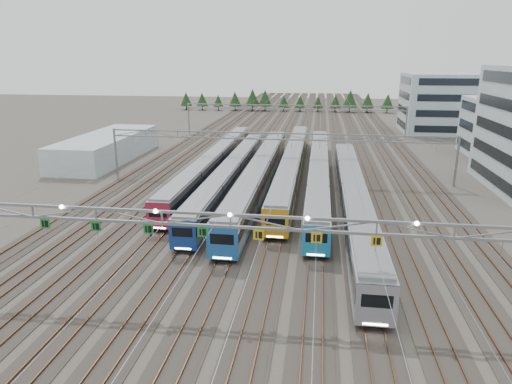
# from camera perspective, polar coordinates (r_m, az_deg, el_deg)

# --- Properties ---
(ground) EXTENTS (400.00, 400.00, 0.00)m
(ground) POSITION_cam_1_polar(r_m,az_deg,el_deg) (39.00, -3.03, -13.74)
(ground) COLOR #47423A
(ground) RESTS_ON ground
(track_bed) EXTENTS (54.00, 260.00, 5.42)m
(track_bed) POSITION_cam_1_polar(r_m,az_deg,el_deg) (134.42, 5.14, 8.71)
(track_bed) COLOR #2D2823
(track_bed) RESTS_ON ground
(train_a) EXTENTS (2.90, 57.78, 3.78)m
(train_a) POSITION_cam_1_polar(r_m,az_deg,el_deg) (79.82, -5.18, 3.80)
(train_a) COLOR black
(train_a) RESTS_ON ground
(train_b) EXTENTS (2.90, 52.79, 3.78)m
(train_b) POSITION_cam_1_polar(r_m,az_deg,el_deg) (71.46, -3.07, 2.33)
(train_b) COLOR black
(train_b) RESTS_ON ground
(train_c) EXTENTS (3.18, 56.70, 4.15)m
(train_c) POSITION_cam_1_polar(r_m,az_deg,el_deg) (70.86, 0.53, 2.39)
(train_c) COLOR black
(train_c) RESTS_ON ground
(train_d) EXTENTS (3.01, 60.89, 3.92)m
(train_d) POSITION_cam_1_polar(r_m,az_deg,el_deg) (78.57, 4.58, 3.66)
(train_d) COLOR black
(train_d) RESTS_ON ground
(train_e) EXTENTS (2.91, 59.06, 3.80)m
(train_e) POSITION_cam_1_polar(r_m,az_deg,el_deg) (73.57, 7.84, 2.62)
(train_e) COLOR black
(train_e) RESTS_ON ground
(train_f) EXTENTS (3.08, 54.77, 4.02)m
(train_f) POSITION_cam_1_polar(r_m,az_deg,el_deg) (60.25, 12.01, -0.61)
(train_f) COLOR black
(train_f) RESTS_ON ground
(gantry_near) EXTENTS (56.36, 0.61, 8.08)m
(gantry_near) POSITION_cam_1_polar(r_m,az_deg,el_deg) (35.85, -3.31, -4.00)
(gantry_near) COLOR gray
(gantry_near) RESTS_ON ground
(gantry_mid) EXTENTS (56.36, 0.36, 8.00)m
(gantry_mid) POSITION_cam_1_polar(r_m,az_deg,el_deg) (74.51, 2.75, 6.27)
(gantry_mid) COLOR gray
(gantry_mid) RESTS_ON ground
(gantry_far) EXTENTS (56.36, 0.36, 8.00)m
(gantry_far) POSITION_cam_1_polar(r_m,az_deg,el_deg) (118.95, 4.81, 10.08)
(gantry_far) COLOR gray
(gantry_far) RESTS_ON ground
(depot_bldg_mid) EXTENTS (14.00, 16.00, 11.70)m
(depot_bldg_mid) POSITION_cam_1_polar(r_m,az_deg,el_deg) (105.81, 28.75, 7.03)
(depot_bldg_mid) COLOR #A4B9C3
(depot_bldg_mid) RESTS_ON ground
(depot_bldg_north) EXTENTS (22.00, 18.00, 15.50)m
(depot_bldg_north) POSITION_cam_1_polar(r_m,az_deg,el_deg) (133.74, 22.68, 10.19)
(depot_bldg_north) COLOR #A4B9C3
(depot_bldg_north) RESTS_ON ground
(west_shed) EXTENTS (10.00, 30.00, 4.85)m
(west_shed) POSITION_cam_1_polar(r_m,az_deg,el_deg) (95.45, -18.14, 5.32)
(west_shed) COLOR #A4B9C3
(west_shed) RESTS_ON ground
(treeline) EXTENTS (106.40, 5.60, 7.02)m
(treeline) POSITION_cam_1_polar(r_m,az_deg,el_deg) (173.55, 7.69, 11.30)
(treeline) COLOR #332114
(treeline) RESTS_ON ground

